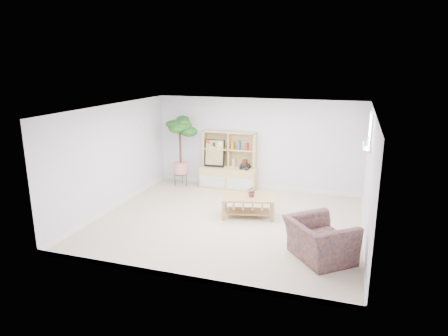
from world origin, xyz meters
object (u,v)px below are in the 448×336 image
(storage_unit, at_px, (228,160))
(armchair, at_px, (320,237))
(coffee_table, at_px, (248,207))
(floor_tree, at_px, (180,152))

(storage_unit, relative_size, armchair, 1.42)
(coffee_table, bearing_deg, floor_tree, 131.12)
(storage_unit, distance_m, floor_tree, 1.33)
(floor_tree, relative_size, armchair, 1.78)
(storage_unit, height_order, floor_tree, floor_tree)
(armchair, bearing_deg, coffee_table, 8.53)
(coffee_table, xyz_separation_m, floor_tree, (-2.34, 1.66, 0.73))
(storage_unit, xyz_separation_m, coffee_table, (1.03, -1.85, -0.53))
(coffee_table, distance_m, floor_tree, 2.96)
(floor_tree, xyz_separation_m, armchair, (3.99, -3.16, -0.56))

